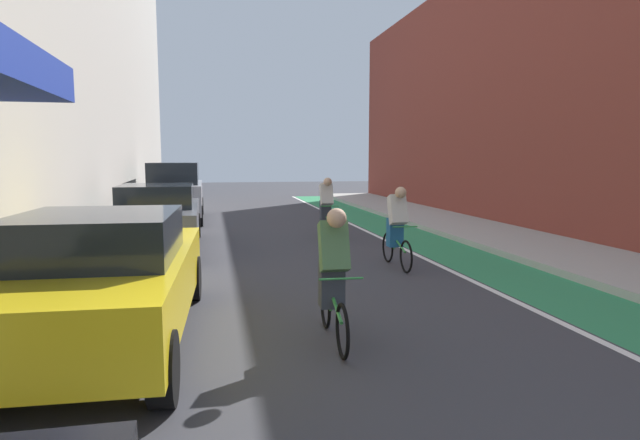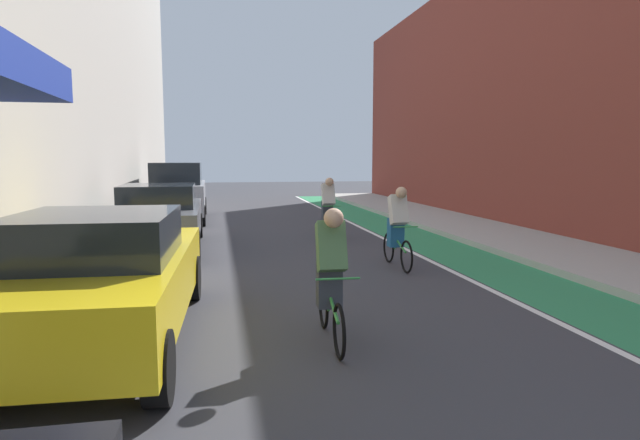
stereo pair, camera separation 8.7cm
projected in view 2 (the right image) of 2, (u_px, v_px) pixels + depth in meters
The scene contains 11 objects.
ground_plane at pixel (312, 265), 10.54m from camera, with size 74.69×74.69×0.00m, color #38383D.
bike_lane_paint at pixel (432, 244), 13.14m from camera, with size 1.60×33.95×0.00m, color #2D8451.
lane_divider_stripe at pixel (398, 245), 12.97m from camera, with size 0.12×33.95×0.00m, color white.
sidewalk_right at pixel (511, 239), 13.53m from camera, with size 2.68×33.95×0.14m, color #A8A59E.
building_facade_right at pixel (559, 84), 15.48m from camera, with size 2.40×29.95×8.55m, color brown.
parked_sedan_yellow_cab at pixel (101, 276), 6.02m from camera, with size 2.08×4.65×1.53m.
parked_sedan_gray at pixel (160, 216), 12.24m from camera, with size 1.91×4.67×1.53m.
parked_suv_silver at pixel (178, 191), 18.01m from camera, with size 1.88×4.73×1.98m.
cyclist_mid at pixel (331, 274), 6.07m from camera, with size 0.48×1.65×1.58m.
cyclist_trailing at pixel (397, 225), 10.27m from camera, with size 0.48×1.67×1.59m.
cyclist_far at pixel (328, 208), 14.18m from camera, with size 0.48×1.73×1.62m.
Camera 2 is at (-1.83, 2.77, 2.12)m, focal length 29.72 mm.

